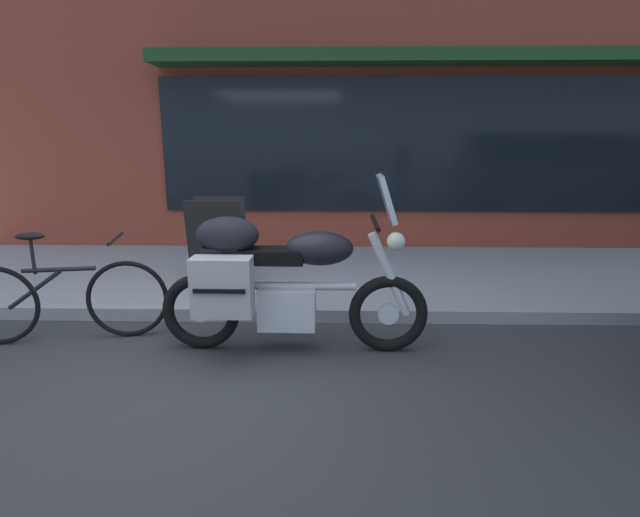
# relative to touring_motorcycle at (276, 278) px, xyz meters

# --- Properties ---
(ground_plane) EXTENTS (80.00, 80.00, 0.00)m
(ground_plane) POSITION_rel_touring_motorcycle_xyz_m (-0.66, -0.57, -0.60)
(ground_plane) COLOR #333333
(storefront_building) EXTENTS (18.27, 0.90, 6.29)m
(storefront_building) POSITION_rel_touring_motorcycle_xyz_m (4.48, 3.53, 2.48)
(storefront_building) COLOR #973D2D
(storefront_building) RESTS_ON ground_plane
(touring_motorcycle) EXTENTS (2.09, 0.66, 1.39)m
(touring_motorcycle) POSITION_rel_touring_motorcycle_xyz_m (0.00, 0.00, 0.00)
(touring_motorcycle) COLOR black
(touring_motorcycle) RESTS_ON ground_plane
(parked_bicycle) EXTENTS (1.65, 0.51, 0.92)m
(parked_bicycle) POSITION_rel_touring_motorcycle_xyz_m (-1.78, 0.17, -0.23)
(parked_bicycle) COLOR black
(parked_bicycle) RESTS_ON ground_plane
(sandwich_board_sign) EXTENTS (0.55, 0.41, 0.93)m
(sandwich_board_sign) POSITION_rel_touring_motorcycle_xyz_m (-0.76, 1.36, -0.01)
(sandwich_board_sign) COLOR black
(sandwich_board_sign) RESTS_ON sidewalk_curb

